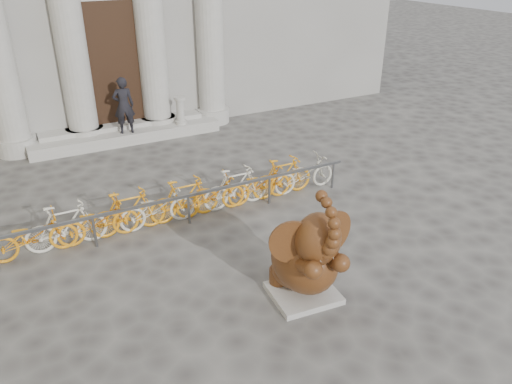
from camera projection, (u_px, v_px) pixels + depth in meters
ground at (269, 307)px, 8.69m from camera, size 80.00×80.00×0.00m
entrance_steps at (126, 135)px, 16.04m from camera, size 6.00×1.20×0.36m
elephant_statue at (306, 258)px, 8.58m from camera, size 1.53×1.73×2.28m
bike_rack at (184, 199)px, 11.28m from camera, size 8.28×0.53×1.00m
pedestrian at (124, 105)px, 15.30m from camera, size 0.69×0.50×1.75m
balustrade_post at (180, 112)px, 16.28m from camera, size 0.37×0.37×0.90m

